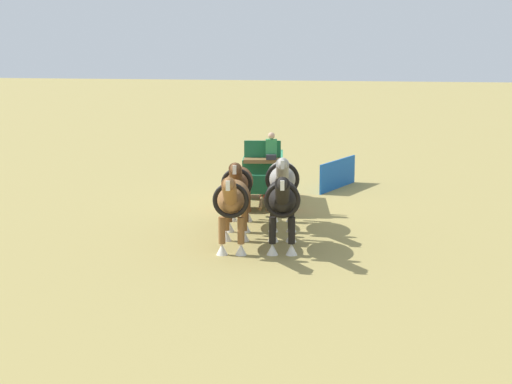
% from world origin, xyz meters
% --- Properties ---
extents(ground_plane, '(220.00, 220.00, 0.00)m').
position_xyz_m(ground_plane, '(0.00, 0.00, 0.00)').
color(ground_plane, '#9E8C4C').
extents(show_wagon, '(5.84, 2.25, 2.63)m').
position_xyz_m(show_wagon, '(0.15, 0.03, 1.13)').
color(show_wagon, '#195B38').
rests_on(show_wagon, ground).
extents(draft_horse_rear_near, '(2.97, 1.33, 2.30)m').
position_xyz_m(draft_horse_rear_near, '(3.59, 1.38, 1.42)').
color(draft_horse_rear_near, '#9E998E').
rests_on(draft_horse_rear_near, ground).
extents(draft_horse_rear_off, '(3.14, 1.27, 2.17)m').
position_xyz_m(draft_horse_rear_off, '(3.86, 0.11, 1.31)').
color(draft_horse_rear_off, brown).
rests_on(draft_horse_rear_off, ground).
extents(draft_horse_lead_near, '(3.07, 1.29, 2.19)m').
position_xyz_m(draft_horse_lead_near, '(6.15, 1.90, 1.32)').
color(draft_horse_lead_near, black).
rests_on(draft_horse_lead_near, ground).
extents(draft_horse_lead_off, '(3.18, 1.31, 2.18)m').
position_xyz_m(draft_horse_lead_off, '(6.41, 0.62, 1.32)').
color(draft_horse_lead_off, brown).
rests_on(draft_horse_lead_off, ground).
extents(sponsor_banner, '(3.09, 0.94, 1.10)m').
position_xyz_m(sponsor_banner, '(-3.57, 2.11, 0.55)').
color(sponsor_banner, '#1959B2').
rests_on(sponsor_banner, ground).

